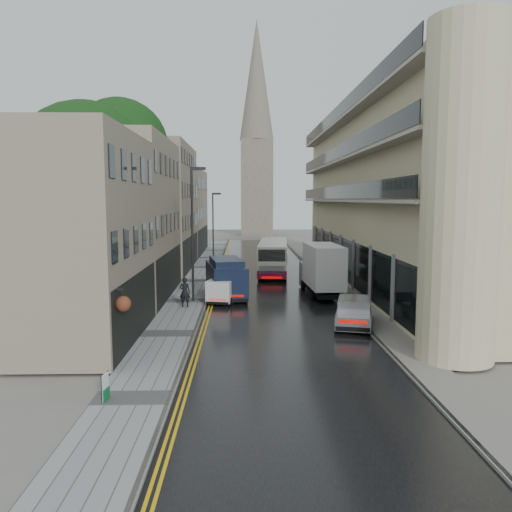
{
  "coord_description": "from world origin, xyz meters",
  "views": [
    {
      "loc": [
        -1.99,
        -14.04,
        6.94
      ],
      "look_at": [
        -1.2,
        18.0,
        3.27
      ],
      "focal_mm": 35.0,
      "sensor_mm": 36.0,
      "label": 1
    }
  ],
  "objects_px": {
    "white_lorry": "(312,273)",
    "lamp_post_far": "(213,232)",
    "lamp_post_near": "(192,235)",
    "estate_sign": "(105,387)",
    "tree_far": "(134,207)",
    "navy_van": "(214,282)",
    "cream_bus": "(259,261)",
    "white_van": "(209,292)",
    "pedestrian": "(185,292)",
    "tree_near": "(88,199)",
    "silver_hatchback": "(337,317)"
  },
  "relations": [
    {
      "from": "estate_sign",
      "to": "white_van",
      "type": "bearing_deg",
      "value": 89.85
    },
    {
      "from": "white_van",
      "to": "lamp_post_far",
      "type": "relative_size",
      "value": 0.51
    },
    {
      "from": "cream_bus",
      "to": "white_van",
      "type": "xyz_separation_m",
      "value": [
        -3.68,
        -11.06,
        -0.65
      ]
    },
    {
      "from": "cream_bus",
      "to": "navy_van",
      "type": "xyz_separation_m",
      "value": [
        -3.33,
        -10.74,
        -0.04
      ]
    },
    {
      "from": "pedestrian",
      "to": "lamp_post_far",
      "type": "height_order",
      "value": "lamp_post_far"
    },
    {
      "from": "navy_van",
      "to": "estate_sign",
      "type": "height_order",
      "value": "navy_van"
    },
    {
      "from": "white_van",
      "to": "pedestrian",
      "type": "height_order",
      "value": "pedestrian"
    },
    {
      "from": "pedestrian",
      "to": "cream_bus",
      "type": "bearing_deg",
      "value": -103.95
    },
    {
      "from": "white_lorry",
      "to": "navy_van",
      "type": "height_order",
      "value": "white_lorry"
    },
    {
      "from": "pedestrian",
      "to": "white_lorry",
      "type": "bearing_deg",
      "value": -154.49
    },
    {
      "from": "tree_near",
      "to": "white_van",
      "type": "height_order",
      "value": "tree_near"
    },
    {
      "from": "white_lorry",
      "to": "lamp_post_near",
      "type": "relative_size",
      "value": 0.8
    },
    {
      "from": "tree_near",
      "to": "tree_far",
      "type": "bearing_deg",
      "value": 88.68
    },
    {
      "from": "pedestrian",
      "to": "lamp_post_near",
      "type": "height_order",
      "value": "lamp_post_near"
    },
    {
      "from": "tree_far",
      "to": "white_lorry",
      "type": "height_order",
      "value": "tree_far"
    },
    {
      "from": "white_lorry",
      "to": "estate_sign",
      "type": "distance_m",
      "value": 19.74
    },
    {
      "from": "tree_far",
      "to": "navy_van",
      "type": "distance_m",
      "value": 17.28
    },
    {
      "from": "lamp_post_near",
      "to": "lamp_post_far",
      "type": "height_order",
      "value": "lamp_post_near"
    },
    {
      "from": "silver_hatchback",
      "to": "lamp_post_near",
      "type": "bearing_deg",
      "value": 150.33
    },
    {
      "from": "white_van",
      "to": "lamp_post_near",
      "type": "bearing_deg",
      "value": 153.99
    },
    {
      "from": "white_lorry",
      "to": "lamp_post_far",
      "type": "distance_m",
      "value": 15.52
    },
    {
      "from": "lamp_post_far",
      "to": "tree_far",
      "type": "bearing_deg",
      "value": -166.72
    },
    {
      "from": "tree_near",
      "to": "tree_far",
      "type": "xyz_separation_m",
      "value": [
        0.3,
        13.0,
        -0.72
      ]
    },
    {
      "from": "pedestrian",
      "to": "lamp_post_near",
      "type": "distance_m",
      "value": 4.03
    },
    {
      "from": "navy_van",
      "to": "tree_near",
      "type": "bearing_deg",
      "value": 160.67
    },
    {
      "from": "cream_bus",
      "to": "white_van",
      "type": "height_order",
      "value": "cream_bus"
    },
    {
      "from": "cream_bus",
      "to": "navy_van",
      "type": "bearing_deg",
      "value": -102.66
    },
    {
      "from": "white_van",
      "to": "navy_van",
      "type": "relative_size",
      "value": 0.66
    },
    {
      "from": "lamp_post_near",
      "to": "silver_hatchback",
      "type": "bearing_deg",
      "value": -43.82
    },
    {
      "from": "tree_far",
      "to": "white_van",
      "type": "relative_size",
      "value": 3.33
    },
    {
      "from": "tree_near",
      "to": "white_lorry",
      "type": "height_order",
      "value": "tree_near"
    },
    {
      "from": "lamp_post_far",
      "to": "silver_hatchback",
      "type": "bearing_deg",
      "value": -57.78
    },
    {
      "from": "white_lorry",
      "to": "navy_van",
      "type": "distance_m",
      "value": 6.77
    },
    {
      "from": "white_van",
      "to": "navy_van",
      "type": "xyz_separation_m",
      "value": [
        0.35,
        0.32,
        0.61
      ]
    },
    {
      "from": "white_van",
      "to": "lamp_post_far",
      "type": "bearing_deg",
      "value": 105.55
    },
    {
      "from": "lamp_post_near",
      "to": "estate_sign",
      "type": "bearing_deg",
      "value": -94.75
    },
    {
      "from": "silver_hatchback",
      "to": "white_van",
      "type": "height_order",
      "value": "white_van"
    },
    {
      "from": "pedestrian",
      "to": "silver_hatchback",
      "type": "bearing_deg",
      "value": 154.65
    },
    {
      "from": "tree_far",
      "to": "white_lorry",
      "type": "bearing_deg",
      "value": -41.76
    },
    {
      "from": "tree_far",
      "to": "cream_bus",
      "type": "xyz_separation_m",
      "value": [
        11.58,
        -3.68,
        -4.72
      ]
    },
    {
      "from": "white_van",
      "to": "silver_hatchback",
      "type": "bearing_deg",
      "value": -30.86
    },
    {
      "from": "white_lorry",
      "to": "pedestrian",
      "type": "distance_m",
      "value": 8.86
    },
    {
      "from": "white_lorry",
      "to": "lamp_post_far",
      "type": "bearing_deg",
      "value": 116.62
    },
    {
      "from": "cream_bus",
      "to": "silver_hatchback",
      "type": "xyz_separation_m",
      "value": [
        3.48,
        -18.01,
        -0.71
      ]
    },
    {
      "from": "lamp_post_near",
      "to": "lamp_post_far",
      "type": "distance_m",
      "value": 13.94
    },
    {
      "from": "white_van",
      "to": "white_lorry",
      "type": "bearing_deg",
      "value": 24.76
    },
    {
      "from": "tree_far",
      "to": "lamp_post_near",
      "type": "bearing_deg",
      "value": -63.86
    },
    {
      "from": "estate_sign",
      "to": "lamp_post_far",
      "type": "bearing_deg",
      "value": 95.11
    },
    {
      "from": "white_lorry",
      "to": "estate_sign",
      "type": "xyz_separation_m",
      "value": [
        -9.44,
        -17.29,
        -1.31
      ]
    },
    {
      "from": "navy_van",
      "to": "estate_sign",
      "type": "bearing_deg",
      "value": -109.59
    }
  ]
}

